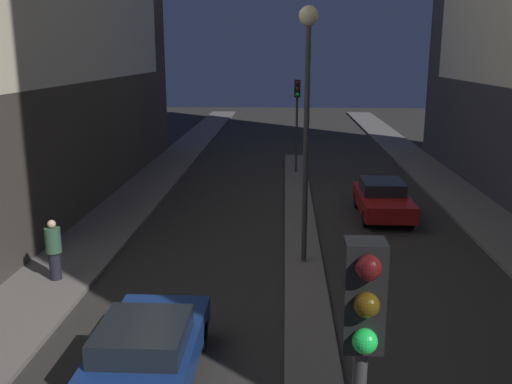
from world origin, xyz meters
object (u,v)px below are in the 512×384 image
traffic_light_mid (297,105)px  car_left_lane (147,349)px  pedestrian_on_left_sidewalk (54,249)px  car_right_lane (383,199)px  street_lamp (307,84)px

traffic_light_mid → car_left_lane: traffic_light_mid is taller
traffic_light_mid → car_left_lane: bearing=-99.2°
pedestrian_on_left_sidewalk → car_left_lane: bearing=-51.9°
car_right_lane → pedestrian_on_left_sidewalk: pedestrian_on_left_sidewalk is taller
street_lamp → traffic_light_mid: bearing=90.0°
traffic_light_mid → pedestrian_on_left_sidewalk: (-7.04, -15.34, -2.64)m
street_lamp → pedestrian_on_left_sidewalk: size_ratio=4.32×
car_right_lane → pedestrian_on_left_sidewalk: size_ratio=2.50×
traffic_light_mid → street_lamp: 13.61m
street_lamp → car_left_lane: bearing=-116.2°
traffic_light_mid → car_right_lane: traffic_light_mid is taller
traffic_light_mid → street_lamp: bearing=-90.0°
traffic_light_mid → car_right_lane: size_ratio=1.12×
traffic_light_mid → car_left_lane: 20.62m
car_right_lane → street_lamp: bearing=-121.1°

